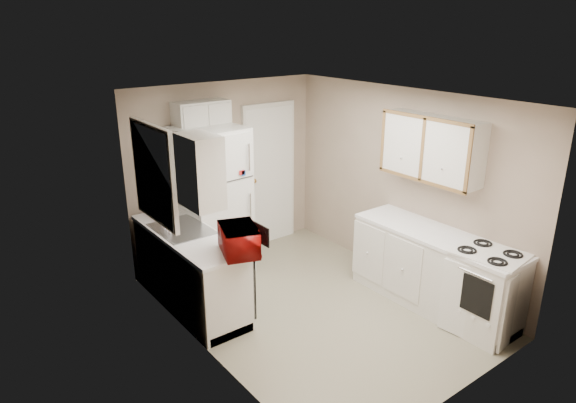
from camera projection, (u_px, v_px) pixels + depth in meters
floor at (314, 306)px, 5.96m from camera, size 3.80×3.80×0.00m
ceiling at (318, 98)px, 5.16m from camera, size 3.80×3.80×0.00m
wall_left at (201, 241)px, 4.76m from camera, size 3.80×3.80×0.00m
wall_right at (402, 186)px, 6.36m from camera, size 3.80×3.80×0.00m
wall_back at (226, 171)px, 6.98m from camera, size 2.80×2.80×0.00m
wall_front at (468, 275)px, 4.14m from camera, size 2.80×2.80×0.00m
left_counter at (190, 269)px, 5.86m from camera, size 0.60×1.80×0.90m
dishwasher at (240, 279)px, 5.56m from camera, size 0.03×0.58×0.72m
sink at (182, 232)px, 5.83m from camera, size 0.54×0.74×0.16m
microwave at (239, 239)px, 5.17m from camera, size 0.58×0.44×0.34m
soap_bottle at (164, 213)px, 6.02m from camera, size 0.10×0.10×0.22m
window_blinds at (155, 174)px, 5.44m from camera, size 0.10×0.98×1.08m
upper_cabinet_left at (200, 171)px, 4.81m from camera, size 0.30×0.45×0.70m
refrigerator at (212, 202)px, 6.50m from camera, size 0.84×0.82×1.92m
cabinet_over_fridge at (202, 117)px, 6.38m from camera, size 0.70×0.30×0.40m
interior_door at (269, 175)px, 7.41m from camera, size 0.86×0.06×2.08m
right_counter at (434, 270)px, 5.84m from camera, size 0.60×2.00×0.90m
stove at (483, 296)px, 5.36m from camera, size 0.64×0.75×0.83m
upper_cabinet_right at (432, 148)px, 5.70m from camera, size 0.30×1.20×0.70m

